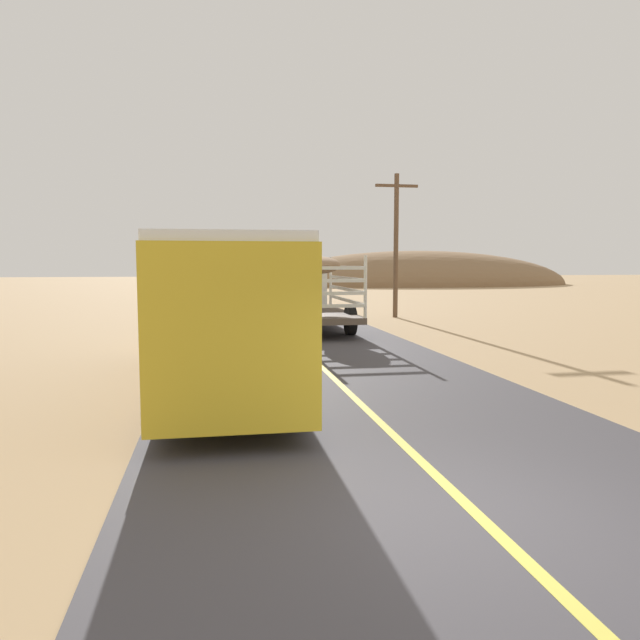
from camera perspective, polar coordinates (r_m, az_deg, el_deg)
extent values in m
plane|color=tan|center=(7.13, 14.66, -17.59)|extent=(240.00, 240.00, 0.00)
cube|color=#423F44|center=(7.13, 14.67, -17.51)|extent=(8.00, 120.00, 0.02)
cube|color=#D8CC4C|center=(7.13, 14.67, -17.42)|extent=(0.16, 117.60, 0.00)
cube|color=silver|center=(29.20, -2.14, 3.59)|extent=(2.50, 2.20, 2.20)
cube|color=#192333|center=(29.18, -2.14, 4.47)|extent=(2.53, 1.54, 0.70)
cube|color=brown|center=(23.93, -0.32, 0.54)|extent=(2.50, 6.40, 0.24)
cylinder|color=silver|center=(26.80, -3.99, 3.67)|extent=(0.12, 0.12, 2.20)
cylinder|color=silver|center=(27.16, 1.02, 3.70)|extent=(0.12, 0.12, 2.20)
cylinder|color=silver|center=(20.57, -2.09, 3.14)|extent=(0.12, 0.12, 2.20)
cylinder|color=silver|center=(21.04, 4.35, 3.18)|extent=(0.12, 0.12, 2.20)
cube|color=silver|center=(23.72, -3.20, 1.84)|extent=(0.08, 6.30, 0.12)
cube|color=silver|center=(24.13, 2.51, 1.91)|extent=(0.08, 6.30, 0.12)
cube|color=silver|center=(20.79, 1.18, 1.34)|extent=(2.40, 0.08, 0.12)
cube|color=silver|center=(23.69, -3.21, 2.91)|extent=(0.08, 6.30, 0.12)
cube|color=silver|center=(24.11, 2.52, 2.95)|extent=(0.08, 6.30, 0.12)
cube|color=silver|center=(20.77, 1.18, 2.56)|extent=(2.40, 0.08, 0.12)
cube|color=silver|center=(23.68, -3.21, 3.97)|extent=(0.08, 6.30, 0.12)
cube|color=silver|center=(24.09, 2.52, 4.00)|extent=(0.08, 6.30, 0.12)
cube|color=silver|center=(20.75, 1.18, 3.77)|extent=(2.40, 0.08, 0.12)
cube|color=silver|center=(23.67, -3.22, 5.04)|extent=(0.08, 6.30, 0.12)
cube|color=silver|center=(24.08, 2.53, 5.05)|extent=(0.08, 6.30, 0.12)
cube|color=silver|center=(20.74, 1.18, 4.98)|extent=(2.40, 0.08, 0.12)
ellipsoid|color=#8C6B4C|center=(23.85, -0.32, 5.26)|extent=(1.75, 3.84, 0.70)
cylinder|color=black|center=(29.13, -4.26, 1.11)|extent=(0.32, 1.10, 1.10)
cylinder|color=black|center=(29.44, -0.03, 1.17)|extent=(0.32, 1.10, 1.10)
cylinder|color=black|center=(22.52, -2.49, -0.16)|extent=(0.32, 1.10, 1.10)
cylinder|color=black|center=(22.91, 2.92, -0.06)|extent=(0.32, 1.10, 1.10)
cube|color=gold|center=(13.28, -9.05, 0.85)|extent=(2.50, 10.00, 2.70)
cube|color=white|center=(13.24, -9.14, 7.03)|extent=(2.45, 9.80, 0.16)
cube|color=#192333|center=(13.25, -9.08, 2.89)|extent=(2.54, 9.20, 0.80)
cube|color=silver|center=(13.42, -8.97, -4.05)|extent=(2.53, 9.80, 0.36)
cylinder|color=black|center=(16.66, -13.00, -2.45)|extent=(0.30, 1.00, 1.00)
cylinder|color=black|center=(16.70, -5.44, -2.32)|extent=(0.30, 1.00, 1.00)
cylinder|color=black|center=(10.27, -14.76, -7.39)|extent=(0.30, 1.00, 1.00)
cylinder|color=black|center=(10.33, -2.40, -7.14)|extent=(0.30, 1.00, 1.00)
cube|color=#264C8C|center=(42.92, -9.80, 2.61)|extent=(1.90, 4.60, 0.90)
cube|color=#264C8C|center=(42.74, -9.82, 3.74)|extent=(1.75, 3.59, 0.80)
cube|color=#192333|center=(42.74, -9.82, 3.77)|extent=(1.79, 3.22, 0.44)
cube|color=silver|center=(40.72, -9.77, 2.00)|extent=(1.86, 0.20, 0.24)
cube|color=red|center=(40.64, -10.95, 2.69)|extent=(0.16, 0.06, 0.14)
cube|color=red|center=(40.65, -8.61, 2.73)|extent=(0.16, 0.06, 0.14)
cylinder|color=black|center=(44.36, -10.87, 2.30)|extent=(0.26, 0.76, 0.76)
cylinder|color=black|center=(44.37, -8.75, 2.33)|extent=(0.26, 0.76, 0.76)
cylinder|color=black|center=(41.51, -10.91, 2.09)|extent=(0.26, 0.76, 0.76)
cylinder|color=black|center=(41.52, -8.64, 2.12)|extent=(0.26, 0.76, 0.76)
cylinder|color=brown|center=(30.75, 7.26, 7.00)|extent=(0.24, 0.24, 7.24)
cube|color=brown|center=(30.98, 7.33, 12.59)|extent=(2.20, 0.14, 0.14)
ellipsoid|color=olive|center=(77.92, 9.35, 3.35)|extent=(39.71, 20.00, 8.67)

